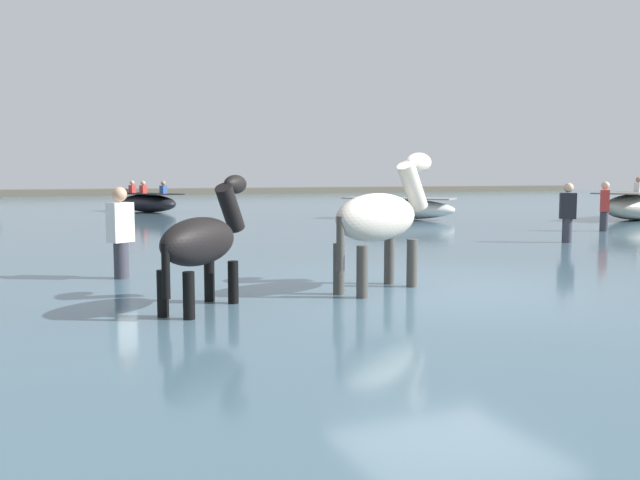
% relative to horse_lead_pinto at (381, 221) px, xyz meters
% --- Properties ---
extents(ground_plane, '(120.00, 120.00, 0.00)m').
position_rel_horse_lead_pinto_xyz_m(ground_plane, '(0.86, -0.27, -1.23)').
color(ground_plane, '#756B56').
extents(water_surface, '(90.00, 90.00, 0.38)m').
position_rel_horse_lead_pinto_xyz_m(water_surface, '(0.86, 9.73, -1.04)').
color(water_surface, '#476675').
rests_on(water_surface, ground).
extents(horse_lead_pinto, '(1.85, 1.14, 2.08)m').
position_rel_horse_lead_pinto_xyz_m(horse_lead_pinto, '(0.00, 0.00, 0.00)').
color(horse_lead_pinto, beige).
rests_on(horse_lead_pinto, ground).
extents(horse_trailing_black, '(1.36, 1.37, 1.79)m').
position_rel_horse_lead_pinto_xyz_m(horse_trailing_black, '(-2.27, -0.32, -0.17)').
color(horse_trailing_black, black).
rests_on(horse_trailing_black, ground).
extents(boat_distant_east, '(4.39, 2.86, 1.35)m').
position_rel_horse_lead_pinto_xyz_m(boat_distant_east, '(13.80, 8.45, -0.41)').
color(boat_distant_east, '#B2AD9E').
rests_on(boat_distant_east, water_surface).
extents(boat_distant_west, '(2.44, 3.61, 1.20)m').
position_rel_horse_lead_pinto_xyz_m(boat_distant_west, '(0.00, 18.93, -0.48)').
color(boat_distant_west, black).
rests_on(boat_distant_west, water_surface).
extents(boat_mid_channel, '(3.37, 3.43, 0.69)m').
position_rel_horse_lead_pinto_xyz_m(boat_mid_channel, '(6.76, 11.51, -0.50)').
color(boat_mid_channel, silver).
rests_on(boat_mid_channel, water_surface).
extents(person_spectator_far, '(0.38, 0.35, 1.63)m').
position_rel_horse_lead_pinto_xyz_m(person_spectator_far, '(6.31, 3.61, -0.36)').
color(person_spectator_far, '#383842').
rests_on(person_spectator_far, ground).
extents(person_onlooker_right, '(0.38, 0.34, 1.63)m').
position_rel_horse_lead_pinto_xyz_m(person_onlooker_right, '(-2.83, 2.16, -0.36)').
color(person_onlooker_right, '#383842').
rests_on(person_onlooker_right, ground).
extents(person_wading_mid, '(0.36, 0.37, 1.63)m').
position_rel_horse_lead_pinto_xyz_m(person_wading_mid, '(9.23, 5.46, -0.36)').
color(person_wading_mid, '#383842').
rests_on(person_wading_mid, ground).
extents(far_shoreline, '(80.00, 2.40, 0.84)m').
position_rel_horse_lead_pinto_xyz_m(far_shoreline, '(0.86, 41.72, -0.81)').
color(far_shoreline, '#605B4C').
rests_on(far_shoreline, ground).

